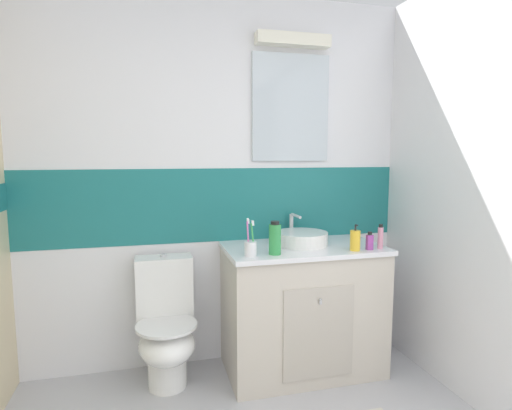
{
  "coord_description": "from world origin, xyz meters",
  "views": [
    {
      "loc": [
        -0.47,
        -0.4,
        1.44
      ],
      "look_at": [
        0.11,
        1.83,
        1.16
      ],
      "focal_mm": 29.26,
      "sensor_mm": 36.0,
      "label": 1
    }
  ],
  "objects_px": {
    "soap_dispenser": "(355,240)",
    "toothbrush_cup": "(250,247)",
    "toothpaste_tube_upright": "(380,237)",
    "mouthwash_bottle": "(275,239)",
    "toilet": "(166,327)",
    "perfume_flask_small": "(370,241)",
    "sink_basin": "(301,238)"
  },
  "relations": [
    {
      "from": "toilet",
      "to": "soap_dispenser",
      "type": "height_order",
      "value": "soap_dispenser"
    },
    {
      "from": "toilet",
      "to": "toothbrush_cup",
      "type": "relative_size",
      "value": 3.59
    },
    {
      "from": "toilet",
      "to": "mouthwash_bottle",
      "type": "distance_m",
      "value": 0.89
    },
    {
      "from": "mouthwash_bottle",
      "to": "toothpaste_tube_upright",
      "type": "bearing_deg",
      "value": -1.94
    },
    {
      "from": "toothbrush_cup",
      "to": "mouthwash_bottle",
      "type": "relative_size",
      "value": 1.12
    },
    {
      "from": "soap_dispenser",
      "to": "toothbrush_cup",
      "type": "bearing_deg",
      "value": 177.75
    },
    {
      "from": "toilet",
      "to": "mouthwash_bottle",
      "type": "bearing_deg",
      "value": -19.52
    },
    {
      "from": "toothbrush_cup",
      "to": "perfume_flask_small",
      "type": "bearing_deg",
      "value": -2.23
    },
    {
      "from": "toothpaste_tube_upright",
      "to": "mouthwash_bottle",
      "type": "bearing_deg",
      "value": 178.06
    },
    {
      "from": "soap_dispenser",
      "to": "mouthwash_bottle",
      "type": "relative_size",
      "value": 0.83
    },
    {
      "from": "toothbrush_cup",
      "to": "toothpaste_tube_upright",
      "type": "distance_m",
      "value": 0.84
    },
    {
      "from": "sink_basin",
      "to": "toilet",
      "type": "bearing_deg",
      "value": 179.28
    },
    {
      "from": "toilet",
      "to": "toothpaste_tube_upright",
      "type": "distance_m",
      "value": 1.46
    },
    {
      "from": "toothbrush_cup",
      "to": "soap_dispenser",
      "type": "bearing_deg",
      "value": -2.25
    },
    {
      "from": "toothbrush_cup",
      "to": "toilet",
      "type": "bearing_deg",
      "value": 154.82
    },
    {
      "from": "perfume_flask_small",
      "to": "toothbrush_cup",
      "type": "bearing_deg",
      "value": 177.77
    },
    {
      "from": "toothbrush_cup",
      "to": "soap_dispenser",
      "type": "xyz_separation_m",
      "value": [
        0.66,
        -0.03,
        0.01
      ]
    },
    {
      "from": "sink_basin",
      "to": "perfume_flask_small",
      "type": "distance_m",
      "value": 0.44
    },
    {
      "from": "soap_dispenser",
      "to": "perfume_flask_small",
      "type": "bearing_deg",
      "value": -2.05
    },
    {
      "from": "sink_basin",
      "to": "mouthwash_bottle",
      "type": "height_order",
      "value": "mouthwash_bottle"
    },
    {
      "from": "sink_basin",
      "to": "soap_dispenser",
      "type": "distance_m",
      "value": 0.36
    },
    {
      "from": "toothbrush_cup",
      "to": "mouthwash_bottle",
      "type": "bearing_deg",
      "value": 1.15
    },
    {
      "from": "soap_dispenser",
      "to": "mouthwash_bottle",
      "type": "height_order",
      "value": "mouthwash_bottle"
    },
    {
      "from": "mouthwash_bottle",
      "to": "perfume_flask_small",
      "type": "bearing_deg",
      "value": -3.06
    },
    {
      "from": "soap_dispenser",
      "to": "perfume_flask_small",
      "type": "xyz_separation_m",
      "value": [
        0.1,
        -0.0,
        -0.01
      ]
    },
    {
      "from": "toilet",
      "to": "perfume_flask_small",
      "type": "xyz_separation_m",
      "value": [
        1.25,
        -0.26,
        0.53
      ]
    },
    {
      "from": "toothbrush_cup",
      "to": "soap_dispenser",
      "type": "relative_size",
      "value": 1.35
    },
    {
      "from": "sink_basin",
      "to": "toothpaste_tube_upright",
      "type": "height_order",
      "value": "sink_basin"
    },
    {
      "from": "sink_basin",
      "to": "toothpaste_tube_upright",
      "type": "xyz_separation_m",
      "value": [
        0.44,
        -0.24,
        0.03
      ]
    },
    {
      "from": "toothbrush_cup",
      "to": "toothpaste_tube_upright",
      "type": "bearing_deg",
      "value": -1.39
    },
    {
      "from": "sink_basin",
      "to": "toothbrush_cup",
      "type": "height_order",
      "value": "toothbrush_cup"
    },
    {
      "from": "toilet",
      "to": "toothbrush_cup",
      "type": "distance_m",
      "value": 0.76
    }
  ]
}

